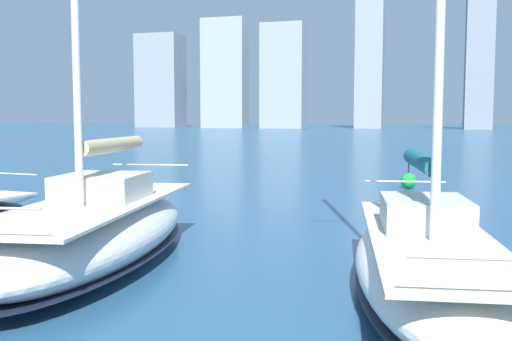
{
  "coord_description": "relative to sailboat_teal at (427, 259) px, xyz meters",
  "views": [
    {
      "loc": [
        -3.19,
        3.61,
        3.17
      ],
      "look_at": [
        -0.1,
        -6.77,
        2.2
      ],
      "focal_mm": 42.0,
      "sensor_mm": 36.0,
      "label": 1
    }
  ],
  "objects": [
    {
      "name": "city_skyline",
      "position": [
        0.66,
        -153.25,
        17.43
      ],
      "size": [
        173.13,
        22.77,
        49.65
      ],
      "color": "#8F949E",
      "rests_on": "ground"
    },
    {
      "name": "sailboat_teal",
      "position": [
        0.0,
        0.0,
        0.0
      ],
      "size": [
        3.77,
        8.94,
        12.86
      ],
      "color": "white",
      "rests_on": "ground"
    },
    {
      "name": "sailboat_tan",
      "position": [
        6.88,
        -0.39,
        0.07
      ],
      "size": [
        4.19,
        9.13,
        12.29
      ],
      "color": "silver",
      "rests_on": "ground"
    },
    {
      "name": "channel_buoy",
      "position": [
        0.99,
        -16.53,
        -0.34
      ],
      "size": [
        0.7,
        0.7,
        1.4
      ],
      "color": "green",
      "rests_on": "ground"
    }
  ]
}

